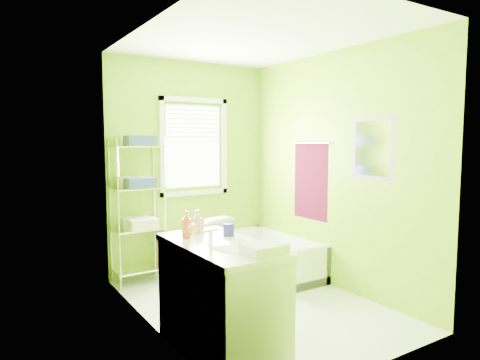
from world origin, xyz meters
TOP-DOWN VIEW (x-y plane):
  - ground at (0.00, 0.00)m, footprint 2.90×2.90m
  - room_envelope at (0.00, 0.00)m, footprint 2.14×2.94m
  - window at (0.05, 1.42)m, footprint 0.92×0.05m
  - door at (-1.04, -1.00)m, footprint 0.09×0.80m
  - right_wall_decor at (1.04, -0.02)m, footprint 0.04×1.48m
  - bathtub at (0.71, 0.68)m, footprint 0.68×1.45m
  - toilet at (-0.05, 1.07)m, footprint 0.59×0.81m
  - vanity at (-0.77, -0.68)m, footprint 0.59×1.15m
  - wire_shelf_unit at (-0.74, 1.27)m, footprint 0.57×0.45m

SIDE VIEW (x-z plane):
  - ground at x=0.00m, z-range 0.00..0.00m
  - bathtub at x=0.71m, z-range -0.08..0.38m
  - toilet at x=-0.05m, z-range 0.00..0.75m
  - vanity at x=-0.77m, z-range -0.08..1.00m
  - door at x=-1.04m, z-range 0.00..2.00m
  - wire_shelf_unit at x=-0.74m, z-range 0.19..1.87m
  - right_wall_decor at x=1.04m, z-range 0.74..1.91m
  - room_envelope at x=0.00m, z-range 0.24..2.86m
  - window at x=0.05m, z-range 1.00..2.22m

